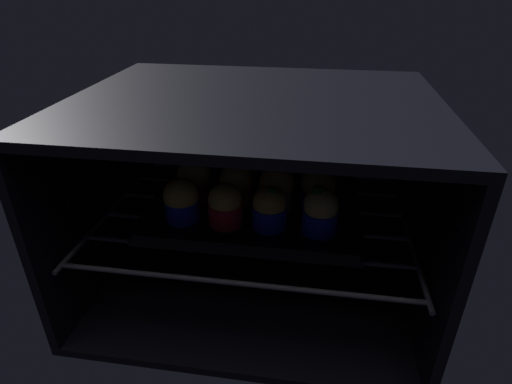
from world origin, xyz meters
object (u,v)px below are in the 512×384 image
(muffin_row1_col1, at_px, (236,185))
(muffin_row0_col2, at_px, (270,208))
(muffin_row1_col2, at_px, (276,187))
(muffin_row2_col3, at_px, (322,171))
(baking_tray, at_px, (256,205))
(muffin_row2_col0, at_px, (205,166))
(muffin_row1_col0, at_px, (194,179))
(muffin_row0_col3, at_px, (320,211))
(muffin_row1_col3, at_px, (318,189))
(muffin_row2_col1, at_px, (243,166))
(muffin_row2_col2, at_px, (281,167))
(muffin_row0_col1, at_px, (225,205))
(muffin_row0_col0, at_px, (182,201))

(muffin_row1_col1, bearing_deg, muffin_row0_col2, -44.95)
(muffin_row1_col2, xyz_separation_m, muffin_row2_col3, (0.08, 0.08, -0.00))
(baking_tray, xyz_separation_m, muffin_row2_col0, (-0.11, 0.07, 0.04))
(muffin_row1_col0, height_order, muffin_row1_col2, muffin_row1_col2)
(muffin_row0_col3, relative_size, muffin_row1_col3, 1.05)
(muffin_row0_col3, bearing_deg, muffin_row0_col2, 178.64)
(muffin_row0_col2, bearing_deg, baking_tray, 115.00)
(muffin_row2_col3, bearing_deg, muffin_row2_col1, 179.73)
(muffin_row2_col1, distance_m, muffin_row2_col2, 0.08)
(muffin_row0_col1, bearing_deg, muffin_row2_col0, 116.25)
(baking_tray, bearing_deg, muffin_row1_col3, 0.80)
(muffin_row0_col0, bearing_deg, muffin_row1_col3, 18.08)
(muffin_row2_col0, bearing_deg, muffin_row1_col1, -44.03)
(baking_tray, xyz_separation_m, muffin_row0_col0, (-0.12, -0.07, 0.04))
(muffin_row0_col2, bearing_deg, muffin_row2_col3, 61.35)
(muffin_row0_col2, bearing_deg, muffin_row0_col0, 179.92)
(muffin_row2_col1, bearing_deg, muffin_row0_col1, -90.97)
(muffin_row1_col0, distance_m, muffin_row2_col0, 0.07)
(baking_tray, distance_m, muffin_row0_col0, 0.14)
(muffin_row0_col0, height_order, muffin_row1_col3, muffin_row1_col3)
(muffin_row0_col0, bearing_deg, muffin_row0_col1, -2.28)
(muffin_row0_col0, height_order, muffin_row1_col1, same)
(baking_tray, xyz_separation_m, muffin_row1_col0, (-0.12, 0.00, 0.04))
(baking_tray, xyz_separation_m, muffin_row1_col2, (0.04, -0.00, 0.04))
(muffin_row0_col1, height_order, muffin_row2_col1, muffin_row2_col1)
(baking_tray, xyz_separation_m, muffin_row2_col1, (-0.04, 0.08, 0.04))
(muffin_row1_col1, relative_size, muffin_row2_col2, 0.92)
(muffin_row1_col0, relative_size, muffin_row2_col0, 1.07)
(muffin_row0_col1, xyz_separation_m, muffin_row0_col2, (0.08, 0.00, -0.00))
(muffin_row2_col3, bearing_deg, muffin_row1_col2, -134.27)
(muffin_row1_col0, bearing_deg, muffin_row2_col1, 44.39)
(muffin_row0_col2, xyz_separation_m, muffin_row0_col3, (0.08, -0.00, 0.00))
(muffin_row2_col0, height_order, muffin_row2_col3, muffin_row2_col3)
(muffin_row1_col0, xyz_separation_m, muffin_row2_col2, (0.15, 0.07, 0.00))
(muffin_row0_col3, xyz_separation_m, muffin_row2_col0, (-0.23, 0.15, -0.00))
(muffin_row2_col3, bearing_deg, baking_tray, -146.24)
(muffin_row0_col0, distance_m, muffin_row2_col2, 0.22)
(muffin_row2_col2, bearing_deg, muffin_row1_col1, -132.85)
(muffin_row0_col0, relative_size, muffin_row2_col3, 0.94)
(muffin_row0_col3, distance_m, muffin_row1_col1, 0.17)
(muffin_row0_col3, distance_m, muffin_row2_col1, 0.22)
(muffin_row0_col1, distance_m, muffin_row0_col2, 0.08)
(muffin_row1_col3, bearing_deg, muffin_row0_col0, -161.92)
(muffin_row0_col1, height_order, muffin_row1_col2, muffin_row1_col2)
(muffin_row1_col3, relative_size, muffin_row2_col2, 0.94)
(muffin_row1_col1, xyz_separation_m, muffin_row2_col1, (-0.00, 0.08, -0.00))
(baking_tray, height_order, muffin_row0_col2, muffin_row0_col2)
(muffin_row1_col1, xyz_separation_m, muffin_row2_col0, (-0.08, 0.07, -0.00))
(muffin_row0_col1, relative_size, muffin_row1_col0, 0.91)
(muffin_row1_col0, bearing_deg, muffin_row0_col1, -46.21)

